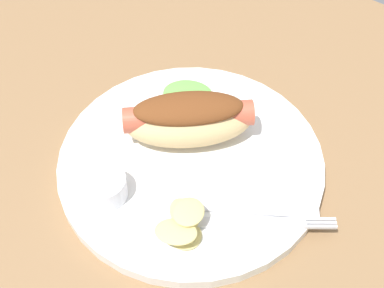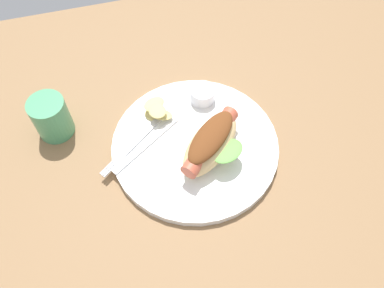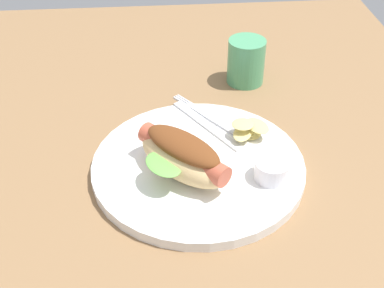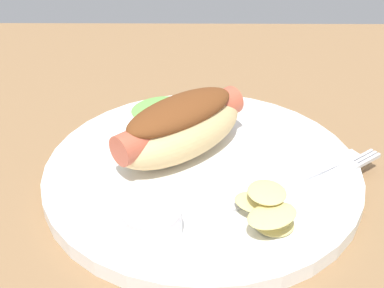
% 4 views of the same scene
% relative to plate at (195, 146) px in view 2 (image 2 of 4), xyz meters
% --- Properties ---
extents(ground_plane, '(1.20, 0.90, 0.02)m').
position_rel_plate_xyz_m(ground_plane, '(0.01, -0.01, -0.02)').
color(ground_plane, olive).
extents(plate, '(0.31, 0.31, 0.02)m').
position_rel_plate_xyz_m(plate, '(0.00, 0.00, 0.00)').
color(plate, white).
rests_on(plate, ground_plane).
extents(hot_dog, '(0.15, 0.15, 0.06)m').
position_rel_plate_xyz_m(hot_dog, '(-0.02, 0.02, 0.04)').
color(hot_dog, '#DBB77A').
rests_on(hot_dog, plate).
extents(sauce_ramekin, '(0.05, 0.05, 0.03)m').
position_rel_plate_xyz_m(sauce_ramekin, '(-0.04, -0.10, 0.02)').
color(sauce_ramekin, white).
rests_on(sauce_ramekin, plate).
extents(fork, '(0.13, 0.11, 0.00)m').
position_rel_plate_xyz_m(fork, '(0.11, -0.03, 0.01)').
color(fork, silver).
rests_on(fork, plate).
extents(knife, '(0.14, 0.10, 0.00)m').
position_rel_plate_xyz_m(knife, '(0.09, -0.02, 0.01)').
color(knife, silver).
rests_on(knife, plate).
extents(chips_pile, '(0.06, 0.07, 0.03)m').
position_rel_plate_xyz_m(chips_pile, '(0.05, -0.08, 0.02)').
color(chips_pile, '#D8C676').
rests_on(chips_pile, plate).
extents(drinking_cup, '(0.07, 0.07, 0.08)m').
position_rel_plate_xyz_m(drinking_cup, '(0.25, -0.11, 0.03)').
color(drinking_cup, '#4C9E6B').
rests_on(drinking_cup, ground_plane).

